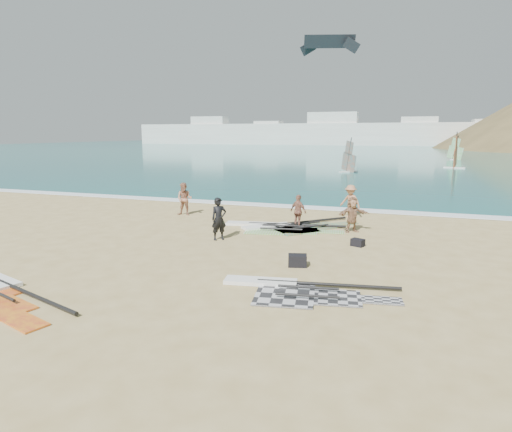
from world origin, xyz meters
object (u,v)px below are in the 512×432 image
(rig_grey, at_px, (293,289))
(beachgoer_mid, at_px, (350,201))
(beachgoer_back, at_px, (298,211))
(beachgoer_right, at_px, (352,215))
(gear_bag_near, at_px, (297,260))
(beachgoer_left, at_px, (184,199))
(rig_green, at_px, (273,227))
(gear_bag_far, at_px, (358,243))
(rig_orange, at_px, (293,226))
(person_wetsuit, at_px, (219,219))

(rig_grey, bearing_deg, beachgoer_mid, 79.51)
(beachgoer_back, bearing_deg, beachgoer_right, -151.73)
(gear_bag_near, height_order, beachgoer_left, beachgoer_left)
(beachgoer_mid, height_order, beachgoer_back, beachgoer_mid)
(rig_grey, distance_m, beachgoer_mid, 11.61)
(rig_green, relative_size, beachgoer_mid, 3.33)
(beachgoer_mid, relative_size, beachgoer_back, 1.10)
(beachgoer_mid, bearing_deg, rig_green, -107.56)
(gear_bag_far, distance_m, beachgoer_right, 2.61)
(gear_bag_near, xyz_separation_m, gear_bag_far, (1.68, 3.33, -0.05))
(gear_bag_far, relative_size, beachgoer_back, 0.31)
(rig_orange, bearing_deg, beachgoer_back, -49.66)
(beachgoer_left, distance_m, beachgoer_mid, 8.99)
(rig_orange, bearing_deg, gear_bag_far, -82.31)
(gear_bag_far, xyz_separation_m, beachgoer_left, (-9.70, 3.67, 0.75))
(beachgoer_back, bearing_deg, gear_bag_far, 169.45)
(person_wetsuit, bearing_deg, beachgoer_mid, 11.94)
(rig_grey, relative_size, rig_orange, 1.01)
(gear_bag_far, bearing_deg, beachgoer_left, 159.26)
(rig_orange, distance_m, beachgoer_right, 2.86)
(beachgoer_mid, bearing_deg, person_wetsuit, -103.12)
(person_wetsuit, bearing_deg, beachgoer_right, -10.75)
(beachgoer_right, bearing_deg, rig_orange, 142.14)
(beachgoer_mid, bearing_deg, gear_bag_near, -72.60)
(rig_green, xyz_separation_m, gear_bag_far, (4.14, -2.06, 0.10))
(rig_green, height_order, gear_bag_far, gear_bag_far)
(gear_bag_near, relative_size, person_wetsuit, 0.34)
(gear_bag_far, xyz_separation_m, person_wetsuit, (-5.67, -0.82, 0.75))
(beachgoer_mid, bearing_deg, beachgoer_left, -143.92)
(person_wetsuit, bearing_deg, rig_green, 18.72)
(rig_green, xyz_separation_m, rig_orange, (0.87, 0.47, 0.00))
(rig_grey, xyz_separation_m, rig_orange, (-2.02, 8.18, 0.00))
(person_wetsuit, xyz_separation_m, beachgoer_back, (2.64, 3.33, -0.10))
(rig_grey, relative_size, beachgoer_mid, 2.97)
(gear_bag_near, bearing_deg, rig_green, 114.56)
(gear_bag_near, distance_m, gear_bag_far, 3.73)
(rig_grey, relative_size, gear_bag_near, 8.38)
(rig_grey, distance_m, beachgoer_left, 12.61)
(gear_bag_near, relative_size, beachgoer_right, 0.38)
(rig_grey, height_order, beachgoer_mid, beachgoer_mid)
(rig_grey, xyz_separation_m, beachgoer_right, (0.74, 8.13, 0.76))
(rig_orange, distance_m, gear_bag_near, 6.08)
(beachgoer_left, relative_size, beachgoer_right, 1.11)
(rig_grey, bearing_deg, beachgoer_left, 122.92)
(rig_orange, distance_m, beachgoer_back, 0.79)
(person_wetsuit, relative_size, beachgoer_left, 1.00)
(gear_bag_near, bearing_deg, beachgoer_back, 103.05)
(gear_bag_near, relative_size, beachgoer_left, 0.35)
(gear_bag_far, bearing_deg, gear_bag_near, -116.73)
(rig_grey, bearing_deg, gear_bag_near, 91.23)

